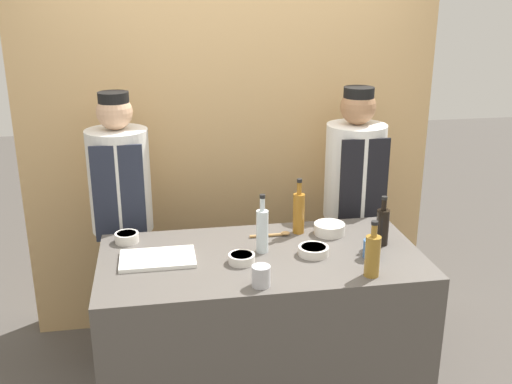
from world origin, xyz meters
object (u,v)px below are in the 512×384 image
(sauce_bowl_purple, at_px, (242,258))
(sauce_bowl_white, at_px, (329,228))
(bottle_clear, at_px, (262,230))
(cup_steel, at_px, (261,276))
(sauce_bowl_yellow, at_px, (313,250))
(cup_blue, at_px, (371,249))
(bottle_soy, at_px, (383,226))
(chef_left, at_px, (123,222))
(wooden_spoon, at_px, (274,234))
(sauce_bowl_orange, at_px, (127,237))
(cutting_board, at_px, (158,259))
(bottle_vinegar, at_px, (373,255))
(chef_right, at_px, (353,209))
(bottle_amber, at_px, (299,212))

(sauce_bowl_purple, height_order, sauce_bowl_white, sauce_bowl_white)
(bottle_clear, xyz_separation_m, cup_steel, (-0.07, -0.36, -0.07))
(sauce_bowl_yellow, height_order, cup_blue, cup_blue)
(bottle_soy, bearing_deg, sauce_bowl_white, 141.40)
(bottle_clear, height_order, cup_steel, bottle_clear)
(bottle_soy, distance_m, chef_left, 1.51)
(cup_steel, distance_m, wooden_spoon, 0.57)
(sauce_bowl_yellow, xyz_separation_m, sauce_bowl_orange, (-0.92, 0.32, 0.00))
(cutting_board, relative_size, wooden_spoon, 1.67)
(sauce_bowl_purple, relative_size, sauce_bowl_white, 0.78)
(bottle_vinegar, bearing_deg, bottle_soy, 61.92)
(cup_steel, distance_m, chef_left, 1.20)
(cutting_board, relative_size, chef_left, 0.22)
(sauce_bowl_purple, distance_m, chef_right, 1.11)
(bottle_amber, relative_size, chef_left, 0.18)
(sauce_bowl_orange, xyz_separation_m, cutting_board, (0.15, -0.26, -0.02))
(sauce_bowl_yellow, bearing_deg, bottle_vinegar, -52.47)
(sauce_bowl_purple, bearing_deg, bottle_vinegar, -22.58)
(sauce_bowl_orange, bearing_deg, chef_left, 95.65)
(sauce_bowl_white, xyz_separation_m, wooden_spoon, (-0.30, 0.02, -0.02))
(sauce_bowl_yellow, relative_size, sauce_bowl_purple, 1.17)
(sauce_bowl_yellow, xyz_separation_m, cup_steel, (-0.32, -0.28, 0.02))
(sauce_bowl_purple, distance_m, cup_blue, 0.64)
(sauce_bowl_orange, relative_size, sauce_bowl_purple, 0.95)
(cup_blue, height_order, chef_left, chef_left)
(chef_right, bearing_deg, cutting_board, -151.70)
(cutting_board, height_order, bottle_amber, bottle_amber)
(sauce_bowl_yellow, distance_m, chef_right, 0.85)
(bottle_amber, xyz_separation_m, chef_left, (-0.96, 0.43, -0.16))
(cup_steel, bearing_deg, chef_right, 52.54)
(cutting_board, relative_size, bottle_amber, 1.19)
(bottle_clear, height_order, bottle_soy, bottle_clear)
(wooden_spoon, bearing_deg, bottle_soy, -20.58)
(bottle_amber, bearing_deg, sauce_bowl_yellow, -88.76)
(sauce_bowl_white, bearing_deg, chef_right, 58.18)
(sauce_bowl_purple, height_order, cutting_board, sauce_bowl_purple)
(sauce_bowl_white, height_order, bottle_soy, bottle_soy)
(cutting_board, distance_m, bottle_clear, 0.54)
(chef_left, height_order, chef_right, chef_left)
(sauce_bowl_yellow, relative_size, chef_left, 0.09)
(bottle_soy, xyz_separation_m, cup_steel, (-0.70, -0.34, -0.05))
(sauce_bowl_orange, bearing_deg, cutting_board, -59.00)
(bottle_soy, height_order, wooden_spoon, bottle_soy)
(cup_blue, distance_m, chef_right, 0.82)
(sauce_bowl_white, relative_size, chef_left, 0.10)
(sauce_bowl_purple, relative_size, cup_blue, 1.43)
(bottle_amber, xyz_separation_m, cup_blue, (0.28, -0.37, -0.07))
(sauce_bowl_orange, xyz_separation_m, cup_steel, (0.61, -0.60, 0.02))
(bottle_amber, height_order, cup_blue, bottle_amber)
(bottle_soy, bearing_deg, chef_right, 84.14)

